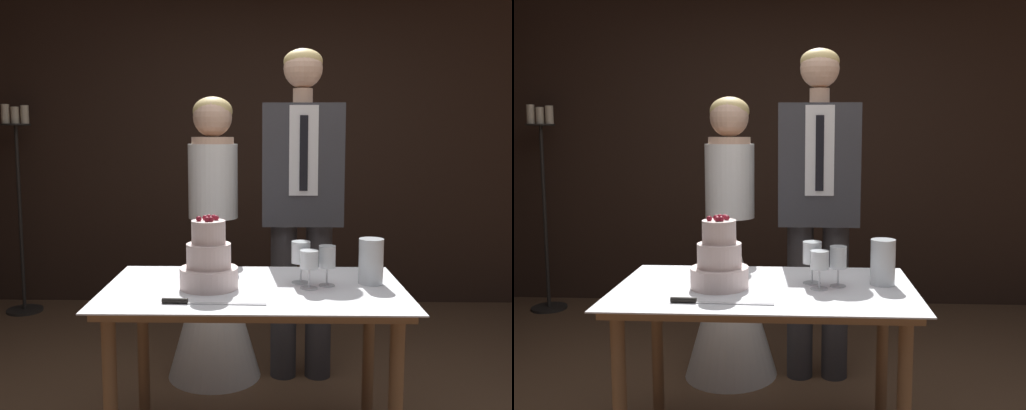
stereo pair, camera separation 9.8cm
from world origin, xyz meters
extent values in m
cube|color=black|center=(0.00, 2.49, 1.40)|extent=(5.18, 0.12, 2.79)
cylinder|color=brown|center=(-0.63, -0.21, 0.36)|extent=(0.06, 0.06, 0.71)
cylinder|color=brown|center=(0.47, -0.21, 0.36)|extent=(0.06, 0.06, 0.71)
cylinder|color=brown|center=(-0.63, 0.38, 0.36)|extent=(0.06, 0.06, 0.71)
cylinder|color=brown|center=(0.47, 0.38, 0.36)|extent=(0.06, 0.06, 0.71)
cube|color=brown|center=(-0.08, 0.09, 0.73)|extent=(1.22, 0.71, 0.03)
cube|color=white|center=(-0.08, 0.09, 0.75)|extent=(1.28, 0.77, 0.01)
cylinder|color=beige|center=(-0.27, 0.07, 0.80)|extent=(0.25, 0.25, 0.09)
cylinder|color=beige|center=(-0.27, 0.07, 0.90)|extent=(0.19, 0.19, 0.10)
cylinder|color=beige|center=(-0.27, 0.07, 1.00)|extent=(0.14, 0.14, 0.10)
sphere|color=maroon|center=(-0.24, 0.08, 1.05)|extent=(0.02, 0.02, 0.02)
sphere|color=maroon|center=(-0.25, 0.10, 1.05)|extent=(0.02, 0.02, 0.02)
sphere|color=maroon|center=(-0.27, 0.11, 1.05)|extent=(0.02, 0.02, 0.02)
sphere|color=maroon|center=(-0.28, 0.09, 1.05)|extent=(0.02, 0.02, 0.02)
sphere|color=maroon|center=(-0.31, 0.05, 1.05)|extent=(0.02, 0.02, 0.02)
sphere|color=maroon|center=(-0.27, 0.04, 1.05)|extent=(0.02, 0.02, 0.02)
sphere|color=maroon|center=(-0.25, 0.04, 1.05)|extent=(0.02, 0.02, 0.02)
cube|color=silver|center=(-0.17, -0.17, 0.76)|extent=(0.30, 0.03, 0.00)
cylinder|color=black|center=(-0.38, -0.16, 0.77)|extent=(0.10, 0.03, 0.02)
cylinder|color=silver|center=(0.24, 0.12, 0.76)|extent=(0.07, 0.07, 0.00)
cylinder|color=silver|center=(0.24, 0.12, 0.80)|extent=(0.01, 0.01, 0.08)
cylinder|color=silver|center=(0.24, 0.12, 0.88)|extent=(0.07, 0.07, 0.09)
cylinder|color=maroon|center=(0.24, 0.12, 0.85)|extent=(0.06, 0.06, 0.03)
cylinder|color=silver|center=(0.13, 0.16, 0.76)|extent=(0.08, 0.08, 0.00)
cylinder|color=silver|center=(0.13, 0.16, 0.80)|extent=(0.01, 0.01, 0.09)
cylinder|color=silver|center=(0.13, 0.16, 0.89)|extent=(0.08, 0.08, 0.10)
cylinder|color=maroon|center=(0.13, 0.16, 0.87)|extent=(0.07, 0.07, 0.04)
cylinder|color=silver|center=(0.16, 0.07, 0.76)|extent=(0.07, 0.07, 0.00)
cylinder|color=silver|center=(0.16, 0.07, 0.80)|extent=(0.01, 0.01, 0.08)
cylinder|color=silver|center=(0.16, 0.07, 0.88)|extent=(0.08, 0.08, 0.08)
cylinder|color=maroon|center=(0.16, 0.07, 0.86)|extent=(0.06, 0.06, 0.02)
cylinder|color=silver|center=(0.43, 0.16, 0.86)|extent=(0.11, 0.11, 0.20)
cylinder|color=beige|center=(0.43, 0.16, 0.80)|extent=(0.05, 0.05, 0.09)
sphere|color=#F9CC4C|center=(0.43, 0.16, 0.86)|extent=(0.02, 0.02, 0.02)
cone|color=white|center=(-0.33, 0.92, 0.47)|extent=(0.54, 0.54, 0.93)
cylinder|color=white|center=(-0.33, 0.92, 1.14)|extent=(0.28, 0.28, 0.42)
cylinder|color=#DBAD8E|center=(-0.33, 0.92, 1.37)|extent=(0.24, 0.24, 0.04)
sphere|color=#DBAD8E|center=(-0.33, 0.92, 1.50)|extent=(0.22, 0.22, 0.22)
ellipsoid|color=#D6B770|center=(-0.33, 0.94, 1.53)|extent=(0.22, 0.22, 0.16)
cylinder|color=#38383D|center=(0.07, 0.92, 0.45)|extent=(0.15, 0.15, 0.90)
cylinder|color=#38383D|center=(0.28, 0.92, 0.45)|extent=(0.15, 0.15, 0.90)
cube|color=#38383D|center=(0.17, 0.92, 1.24)|extent=(0.45, 0.24, 0.68)
cube|color=white|center=(0.17, 0.80, 1.32)|extent=(0.16, 0.01, 0.49)
cube|color=black|center=(0.17, 0.79, 1.31)|extent=(0.04, 0.01, 0.41)
cylinder|color=#DBAD8E|center=(0.17, 0.92, 1.62)|extent=(0.11, 0.11, 0.08)
sphere|color=#DBAD8E|center=(0.17, 0.92, 1.77)|extent=(0.22, 0.22, 0.22)
ellipsoid|color=#D6B770|center=(0.17, 0.93, 1.80)|extent=(0.22, 0.22, 0.14)
cylinder|color=black|center=(-1.96, 2.11, 0.01)|extent=(0.28, 0.28, 0.02)
cylinder|color=black|center=(-1.96, 2.11, 0.75)|extent=(0.03, 0.03, 1.46)
cylinder|color=black|center=(-1.96, 2.11, 1.48)|extent=(0.22, 0.22, 0.01)
cylinder|color=beige|center=(-2.04, 2.11, 1.56)|extent=(0.06, 0.06, 0.15)
cylinder|color=beige|center=(-1.96, 2.11, 1.55)|extent=(0.06, 0.06, 0.13)
cylinder|color=beige|center=(-1.89, 2.11, 1.56)|extent=(0.06, 0.06, 0.14)
camera|label=1|loc=(-0.02, -2.29, 1.40)|focal=40.00mm
camera|label=2|loc=(0.08, -2.28, 1.40)|focal=40.00mm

